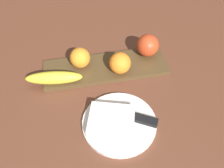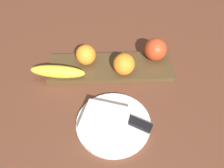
{
  "view_description": "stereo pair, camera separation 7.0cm",
  "coord_description": "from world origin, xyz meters",
  "px_view_note": "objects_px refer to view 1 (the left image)",
  "views": [
    {
      "loc": [
        0.06,
        0.57,
        0.57
      ],
      "look_at": [
        -0.02,
        0.12,
        0.05
      ],
      "focal_mm": 39.2,
      "sensor_mm": 36.0,
      "label": 1
    },
    {
      "loc": [
        -0.01,
        0.58,
        0.57
      ],
      "look_at": [
        -0.02,
        0.12,
        0.05
      ],
      "focal_mm": 39.2,
      "sensor_mm": 36.0,
      "label": 2
    }
  ],
  "objects_px": {
    "fruit_tray": "(106,68)",
    "knife": "(136,118)",
    "folded_napkin": "(110,121)",
    "banana": "(54,78)",
    "apple": "(148,45)",
    "orange_near_apple": "(80,58)",
    "orange_near_banana": "(120,63)",
    "dinner_plate": "(119,123)"
  },
  "relations": [
    {
      "from": "apple",
      "to": "banana",
      "type": "distance_m",
      "value": 0.32
    },
    {
      "from": "fruit_tray",
      "to": "knife",
      "type": "relative_size",
      "value": 2.38
    },
    {
      "from": "banana",
      "to": "knife",
      "type": "xyz_separation_m",
      "value": [
        -0.21,
        0.17,
        -0.02
      ]
    },
    {
      "from": "apple",
      "to": "folded_napkin",
      "type": "xyz_separation_m",
      "value": [
        0.17,
        0.24,
        -0.03
      ]
    },
    {
      "from": "fruit_tray",
      "to": "orange_near_banana",
      "type": "distance_m",
      "value": 0.06
    },
    {
      "from": "apple",
      "to": "orange_near_apple",
      "type": "height_order",
      "value": "apple"
    },
    {
      "from": "orange_near_banana",
      "to": "folded_napkin",
      "type": "xyz_separation_m",
      "value": [
        0.06,
        0.18,
        -0.03
      ]
    },
    {
      "from": "banana",
      "to": "folded_napkin",
      "type": "xyz_separation_m",
      "value": [
        -0.14,
        0.17,
        -0.01
      ]
    },
    {
      "from": "dinner_plate",
      "to": "orange_near_banana",
      "type": "bearing_deg",
      "value": -102.18
    },
    {
      "from": "banana",
      "to": "orange_near_apple",
      "type": "bearing_deg",
      "value": -137.58
    },
    {
      "from": "orange_near_banana",
      "to": "knife",
      "type": "relative_size",
      "value": 0.4
    },
    {
      "from": "orange_near_apple",
      "to": "folded_napkin",
      "type": "bearing_deg",
      "value": 103.15
    },
    {
      "from": "folded_napkin",
      "to": "knife",
      "type": "xyz_separation_m",
      "value": [
        -0.07,
        -0.0,
        -0.01
      ]
    },
    {
      "from": "dinner_plate",
      "to": "banana",
      "type": "bearing_deg",
      "value": -46.36
    },
    {
      "from": "fruit_tray",
      "to": "apple",
      "type": "distance_m",
      "value": 0.16
    },
    {
      "from": "dinner_plate",
      "to": "fruit_tray",
      "type": "bearing_deg",
      "value": -90.0
    },
    {
      "from": "apple",
      "to": "orange_near_banana",
      "type": "height_order",
      "value": "apple"
    },
    {
      "from": "banana",
      "to": "orange_near_banana",
      "type": "xyz_separation_m",
      "value": [
        -0.2,
        -0.01,
        0.01
      ]
    },
    {
      "from": "orange_near_banana",
      "to": "dinner_plate",
      "type": "height_order",
      "value": "orange_near_banana"
    },
    {
      "from": "banana",
      "to": "orange_near_apple",
      "type": "distance_m",
      "value": 0.1
    },
    {
      "from": "banana",
      "to": "dinner_plate",
      "type": "bearing_deg",
      "value": 141.31
    },
    {
      "from": "fruit_tray",
      "to": "orange_near_apple",
      "type": "height_order",
      "value": "orange_near_apple"
    },
    {
      "from": "fruit_tray",
      "to": "dinner_plate",
      "type": "relative_size",
      "value": 1.98
    },
    {
      "from": "apple",
      "to": "banana",
      "type": "xyz_separation_m",
      "value": [
        0.31,
        0.07,
        -0.02
      ]
    },
    {
      "from": "apple",
      "to": "orange_near_apple",
      "type": "xyz_separation_m",
      "value": [
        0.22,
        0.01,
        -0.0
      ]
    },
    {
      "from": "folded_napkin",
      "to": "banana",
      "type": "bearing_deg",
      "value": -51.08
    },
    {
      "from": "banana",
      "to": "knife",
      "type": "height_order",
      "value": "banana"
    },
    {
      "from": "fruit_tray",
      "to": "orange_near_banana",
      "type": "relative_size",
      "value": 5.92
    },
    {
      "from": "fruit_tray",
      "to": "folded_napkin",
      "type": "height_order",
      "value": "folded_napkin"
    },
    {
      "from": "banana",
      "to": "folded_napkin",
      "type": "distance_m",
      "value": 0.22
    },
    {
      "from": "fruit_tray",
      "to": "orange_near_banana",
      "type": "height_order",
      "value": "orange_near_banana"
    },
    {
      "from": "apple",
      "to": "knife",
      "type": "bearing_deg",
      "value": 67.45
    },
    {
      "from": "folded_napkin",
      "to": "knife",
      "type": "height_order",
      "value": "folded_napkin"
    },
    {
      "from": "banana",
      "to": "apple",
      "type": "bearing_deg",
      "value": -159.2
    },
    {
      "from": "apple",
      "to": "banana",
      "type": "height_order",
      "value": "apple"
    },
    {
      "from": "folded_napkin",
      "to": "knife",
      "type": "distance_m",
      "value": 0.07
    },
    {
      "from": "orange_near_banana",
      "to": "knife",
      "type": "xyz_separation_m",
      "value": [
        -0.01,
        0.18,
        -0.03
      ]
    },
    {
      "from": "orange_near_banana",
      "to": "folded_napkin",
      "type": "height_order",
      "value": "orange_near_banana"
    },
    {
      "from": "orange_near_apple",
      "to": "folded_napkin",
      "type": "height_order",
      "value": "orange_near_apple"
    },
    {
      "from": "knife",
      "to": "orange_near_banana",
      "type": "bearing_deg",
      "value": -58.89
    },
    {
      "from": "apple",
      "to": "banana",
      "type": "bearing_deg",
      "value": 13.13
    },
    {
      "from": "orange_near_apple",
      "to": "folded_napkin",
      "type": "relative_size",
      "value": 0.54
    }
  ]
}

